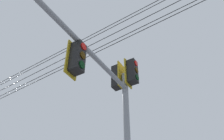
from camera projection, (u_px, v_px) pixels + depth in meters
signal_mast_assembly at (114, 106)px, 7.12m from camera, size 4.26×2.96×7.20m
overhead_wire_span at (100, 40)px, 10.46m from camera, size 12.64×21.18×2.00m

